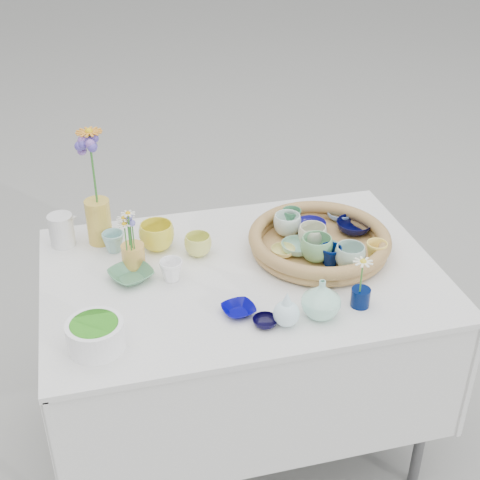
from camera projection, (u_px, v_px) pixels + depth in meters
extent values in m
plane|color=gray|center=(241.00, 438.00, 2.54)|extent=(80.00, 80.00, 0.00)
imported|color=navy|center=(311.00, 226.00, 2.32)|extent=(0.12, 0.12, 0.03)
imported|color=black|center=(354.00, 227.00, 2.31)|extent=(0.13, 0.13, 0.04)
imported|color=#FFD856|center=(376.00, 251.00, 2.15)|extent=(0.08, 0.08, 0.06)
imported|color=slate|center=(327.00, 251.00, 2.19)|extent=(0.14, 0.14, 0.03)
imported|color=#71B477|center=(316.00, 249.00, 2.15)|extent=(0.11, 0.11, 0.08)
imported|color=#90CBB2|center=(298.00, 248.00, 2.20)|extent=(0.14, 0.14, 0.03)
imported|color=silver|center=(287.00, 224.00, 2.29)|extent=(0.10, 0.10, 0.07)
imported|color=beige|center=(312.00, 236.00, 2.22)|extent=(0.12, 0.12, 0.08)
imported|color=#85B2F3|center=(340.00, 215.00, 2.39)|extent=(0.10, 0.10, 0.03)
imported|color=#001049|center=(331.00, 256.00, 2.13)|extent=(0.09, 0.09, 0.06)
imported|color=#E7D371|center=(283.00, 251.00, 2.19)|extent=(0.11, 0.11, 0.03)
imported|color=#9EC1B0|center=(350.00, 257.00, 2.11)|extent=(0.13, 0.13, 0.08)
imported|color=#39754D|center=(292.00, 217.00, 2.34)|extent=(0.08, 0.08, 0.06)
imported|color=yellow|center=(157.00, 236.00, 2.24)|extent=(0.15, 0.15, 0.09)
imported|color=#D3D662|center=(198.00, 245.00, 2.21)|extent=(0.10, 0.10, 0.07)
imported|color=#49835B|center=(131.00, 275.00, 2.10)|extent=(0.17, 0.17, 0.03)
imported|color=white|center=(171.00, 270.00, 2.08)|extent=(0.08, 0.08, 0.07)
imported|color=#010074|center=(239.00, 310.00, 1.95)|extent=(0.11, 0.11, 0.02)
imported|color=#89BCB8|center=(114.00, 242.00, 2.23)|extent=(0.08, 0.08, 0.07)
imported|color=black|center=(265.00, 322.00, 1.90)|extent=(0.09, 0.09, 0.02)
imported|color=#A9E8CD|center=(321.00, 298.00, 1.91)|extent=(0.14, 0.14, 0.12)
cylinder|color=#000E3C|center=(360.00, 297.00, 1.97)|extent=(0.07, 0.07, 0.06)
cylinder|color=gold|center=(99.00, 221.00, 2.26)|extent=(0.10, 0.10, 0.16)
cylinder|color=gold|center=(133.00, 256.00, 2.15)|extent=(0.09, 0.09, 0.08)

